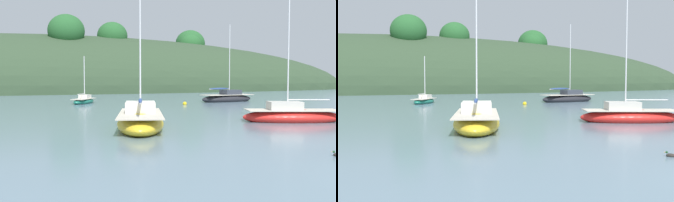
{
  "view_description": "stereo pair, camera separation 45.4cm",
  "coord_description": "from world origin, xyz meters",
  "views": [
    {
      "loc": [
        -10.74,
        -7.36,
        2.9
      ],
      "look_at": [
        0.0,
        20.0,
        1.2
      ],
      "focal_mm": 42.72,
      "sensor_mm": 36.0,
      "label": 1
    },
    {
      "loc": [
        -10.31,
        -7.53,
        2.9
      ],
      "look_at": [
        0.0,
        20.0,
        1.2
      ],
      "focal_mm": 42.72,
      "sensor_mm": 36.0,
      "label": 2
    }
  ],
  "objects": [
    {
      "name": "duck_lone_right",
      "position": [
        0.48,
        3.97,
        0.05
      ],
      "size": [
        0.36,
        0.37,
        0.24
      ],
      "color": "#2D2823",
      "rests_on": "ground"
    },
    {
      "name": "sailboat_red_portside",
      "position": [
        -3.08,
        38.42,
        0.3
      ],
      "size": [
        3.72,
        4.68,
        5.55
      ],
      "color": "#196B56",
      "rests_on": "ground"
    },
    {
      "name": "sailboat_navy_dinghy",
      "position": [
        -3.94,
        14.27,
        0.45
      ],
      "size": [
        4.8,
        8.08,
        9.11
      ],
      "color": "gold",
      "rests_on": "ground"
    },
    {
      "name": "sailboat_orange_cutter",
      "position": [
        13.92,
        35.54,
        0.43
      ],
      "size": [
        7.44,
        3.37,
        9.67
      ],
      "color": "#232328",
      "rests_on": "ground"
    },
    {
      "name": "far_shoreline_hill",
      "position": [
        0.1,
        80.25,
        0.1
      ],
      "size": [
        150.0,
        36.0,
        27.33
      ],
      "color": "#2D422B",
      "rests_on": "ground"
    },
    {
      "name": "mooring_buoy_inner",
      "position": [
        6.71,
        32.13,
        0.12
      ],
      "size": [
        0.44,
        0.44,
        0.54
      ],
      "color": "yellow",
      "rests_on": "ground"
    },
    {
      "name": "sailboat_black_sloop",
      "position": [
        6.56,
        14.21,
        0.4
      ],
      "size": [
        6.98,
        4.51,
        9.08
      ],
      "color": "red",
      "rests_on": "ground"
    }
  ]
}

